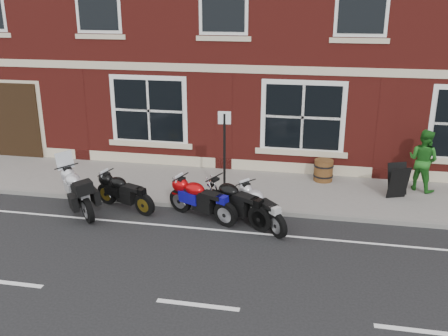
{
  "coord_description": "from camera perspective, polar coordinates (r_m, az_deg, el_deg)",
  "views": [
    {
      "loc": [
        2.05,
        -10.78,
        5.47
      ],
      "look_at": [
        -0.41,
        1.6,
        1.16
      ],
      "focal_mm": 40.0,
      "sensor_mm": 36.0,
      "label": 1
    }
  ],
  "objects": [
    {
      "name": "barrel_planter",
      "position": [
        15.6,
        11.29,
        -0.26
      ],
      "size": [
        0.6,
        0.6,
        0.67
      ],
      "color": "#452512",
      "rests_on": "sidewalk"
    },
    {
      "name": "kerb",
      "position": [
        13.5,
        1.55,
        -4.75
      ],
      "size": [
        30.0,
        0.16,
        0.12
      ],
      "primitive_type": "cube",
      "color": "slate",
      "rests_on": "ground"
    },
    {
      "name": "moto_sport_red",
      "position": [
        12.93,
        -2.55,
        -3.46
      ],
      "size": [
        2.02,
        1.05,
        0.98
      ],
      "rotation": [
        0.0,
        0.0,
        1.13
      ],
      "color": "black",
      "rests_on": "ground"
    },
    {
      "name": "moto_sport_black",
      "position": [
        13.77,
        -11.3,
        -2.58
      ],
      "size": [
        1.91,
        0.9,
        0.91
      ],
      "rotation": [
        0.0,
        0.0,
        1.17
      ],
      "color": "black",
      "rests_on": "ground"
    },
    {
      "name": "pedestrian_right",
      "position": [
        15.5,
        21.8,
        0.84
      ],
      "size": [
        1.12,
        1.08,
        1.82
      ],
      "primitive_type": "imported",
      "rotation": [
        0.0,
        0.0,
        2.49
      ],
      "color": "#1F641C",
      "rests_on": "sidewalk"
    },
    {
      "name": "moto_naked_black",
      "position": [
        12.73,
        1.36,
        -3.71
      ],
      "size": [
        2.01,
        1.28,
        1.02
      ],
      "rotation": [
        0.0,
        0.0,
        1.03
      ],
      "color": "black",
      "rests_on": "ground"
    },
    {
      "name": "sidewalk",
      "position": [
        14.95,
        2.58,
        -2.37
      ],
      "size": [
        30.0,
        3.0,
        0.12
      ],
      "primitive_type": "cube",
      "color": "slate",
      "rests_on": "ground"
    },
    {
      "name": "parking_sign",
      "position": [
        13.65,
        0.05,
        2.2
      ],
      "size": [
        0.35,
        0.07,
        2.48
      ],
      "rotation": [
        0.0,
        0.0,
        0.06
      ],
      "color": "black",
      "rests_on": "sidewalk"
    },
    {
      "name": "ground",
      "position": [
        12.26,
        0.42,
        -7.62
      ],
      "size": [
        80.0,
        80.0,
        0.0
      ],
      "primitive_type": "plane",
      "color": "black",
      "rests_on": "ground"
    },
    {
      "name": "a_board_sign",
      "position": [
        14.85,
        19.26,
        -1.4
      ],
      "size": [
        0.67,
        0.57,
        0.95
      ],
      "primitive_type": null,
      "rotation": [
        0.0,
        0.0,
        0.39
      ],
      "color": "black",
      "rests_on": "sidewalk"
    },
    {
      "name": "moto_touring_silver",
      "position": [
        13.92,
        -16.28,
        -2.34
      ],
      "size": [
        1.64,
        1.79,
        1.51
      ],
      "rotation": [
        0.0,
        0.0,
        0.74
      ],
      "color": "black",
      "rests_on": "ground"
    },
    {
      "name": "moto_sport_silver",
      "position": [
        12.56,
        4.29,
        -4.32
      ],
      "size": [
        1.45,
        1.65,
        0.93
      ],
      "rotation": [
        0.0,
        0.0,
        0.71
      ],
      "color": "black",
      "rests_on": "ground"
    }
  ]
}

